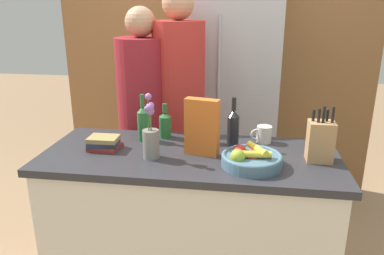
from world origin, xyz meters
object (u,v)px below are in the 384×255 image
at_px(knife_block, 320,141).
at_px(person_in_blue, 179,107).
at_px(bottle_vinegar, 197,125).
at_px(bottle_water, 143,122).
at_px(book_stack, 104,143).
at_px(flower_vase, 151,138).
at_px(cereal_box, 202,127).
at_px(bottle_oil, 233,127).
at_px(refrigerator, 228,95).
at_px(person_at_sink, 144,118).
at_px(bottle_wine, 165,124).
at_px(fruit_bowl, 251,159).
at_px(coffee_mug, 264,134).

relative_size(knife_block, person_in_blue, 0.16).
distance_m(bottle_vinegar, bottle_water, 0.31).
relative_size(knife_block, bottle_water, 1.06).
bearing_deg(person_in_blue, book_stack, -103.29).
bearing_deg(flower_vase, bottle_vinegar, 55.08).
bearing_deg(knife_block, book_stack, -179.63).
bearing_deg(cereal_box, bottle_oil, 40.78).
bearing_deg(cereal_box, refrigerator, 86.30).
bearing_deg(refrigerator, cereal_box, -93.70).
distance_m(knife_block, person_at_sink, 1.22).
xyz_separation_m(cereal_box, bottle_water, (-0.37, 0.17, -0.04)).
bearing_deg(refrigerator, bottle_water, -113.57).
distance_m(flower_vase, bottle_water, 0.28).
distance_m(cereal_box, person_in_blue, 0.68).
bearing_deg(bottle_oil, flower_vase, -150.95).
bearing_deg(flower_vase, bottle_wine, 89.34).
bearing_deg(knife_block, person_in_blue, 142.99).
bearing_deg(person_in_blue, bottle_oil, -38.95).
distance_m(knife_block, bottle_water, 0.99).
xyz_separation_m(knife_block, bottle_wine, (-0.86, 0.24, -0.03)).
relative_size(bottle_oil, bottle_wine, 1.36).
relative_size(fruit_bowl, person_at_sink, 0.18).
height_order(fruit_bowl, flower_vase, flower_vase).
bearing_deg(flower_vase, fruit_bowl, -3.20).
distance_m(bottle_wine, bottle_water, 0.14).
bearing_deg(bottle_water, cereal_box, -24.39).
xyz_separation_m(bottle_oil, bottle_water, (-0.53, 0.03, -0.00)).
xyz_separation_m(book_stack, person_at_sink, (0.07, 0.58, -0.02)).
height_order(book_stack, bottle_wine, bottle_wine).
bearing_deg(bottle_vinegar, bottle_wine, 169.04).
height_order(refrigerator, book_stack, refrigerator).
height_order(coffee_mug, person_at_sink, person_at_sink).
distance_m(flower_vase, bottle_vinegar, 0.35).
height_order(fruit_bowl, book_stack, fruit_bowl).
distance_m(book_stack, person_at_sink, 0.58).
relative_size(cereal_box, person_in_blue, 0.17).
bearing_deg(person_at_sink, bottle_vinegar, -19.99).
bearing_deg(book_stack, person_at_sink, 83.06).
bearing_deg(book_stack, cereal_box, 1.07).
height_order(coffee_mug, person_in_blue, person_in_blue).
bearing_deg(bottle_wine, book_stack, -140.25).
relative_size(coffee_mug, bottle_water, 0.44).
bearing_deg(person_in_blue, refrigerator, 73.01).
bearing_deg(refrigerator, flower_vase, -104.56).
bearing_deg(bottle_wine, person_in_blue, 87.66).
bearing_deg(bottle_wine, fruit_bowl, -34.85).
distance_m(bottle_water, person_at_sink, 0.42).
bearing_deg(cereal_box, book_stack, -178.93).
height_order(fruit_bowl, cereal_box, cereal_box).
relative_size(knife_block, flower_vase, 0.84).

